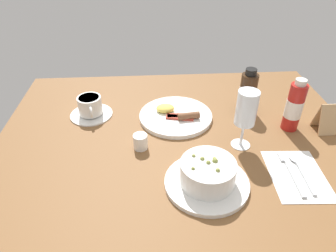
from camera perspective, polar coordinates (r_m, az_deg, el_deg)
The scene contains 10 objects.
ground_plane at distance 95.16cm, azimuth 1.90°, elevation -2.26°, with size 110.00×84.00×3.00cm, color brown.
porridge_bowl at distance 76.41cm, azimuth 7.38°, elevation -8.97°, with size 21.17×21.17×7.92cm.
cutlery_setting at distance 87.35cm, azimuth 22.85°, elevation -8.16°, with size 14.93×19.95×0.90cm.
coffee_cup at distance 104.71cm, azimuth -14.28°, elevation 3.38°, with size 14.04×14.04×6.81cm.
creamer_jug at distance 87.86cm, azimuth -5.17°, elevation -2.90°, with size 4.12×5.03×5.07cm.
wine_glass at distance 85.82cm, azimuth 14.38°, elevation 2.82°, with size 5.84×5.84×17.74cm.
sauce_bottle_red at distance 100.24cm, azimuth 22.46°, elevation 3.33°, with size 5.10×5.10×16.94cm.
sauce_bottle_brown at distance 105.72cm, azimuth 14.64°, elevation 6.09°, with size 5.67×5.67×15.34cm.
breakfast_plate at distance 101.21cm, azimuth 1.55°, elevation 1.97°, with size 24.01×24.01×3.70cm.
menu_card at distance 105.14cm, azimuth 27.43°, elevation 1.41°, with size 5.45×6.13×9.50cm.
Camera 1 is at (-8.05, -75.26, 56.18)cm, focal length 32.70 mm.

